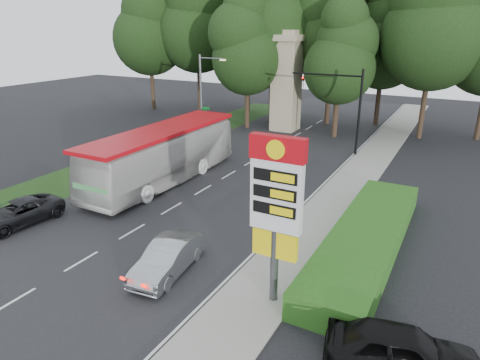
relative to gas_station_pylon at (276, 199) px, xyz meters
The scene contains 22 objects.
ground 10.41m from the gas_station_pylon, 167.77° to the right, with size 120.00×120.00×0.00m, color black.
road_surface 14.30m from the gas_station_pylon, 132.60° to the left, with size 14.00×80.00×0.02m, color black.
sidewalk_right 10.95m from the gas_station_pylon, 94.00° to the left, with size 3.00×80.00×0.12m, color gray.
grass_verge_left 25.01m from the gas_station_pylon, 139.44° to the left, with size 5.00×50.00×0.02m, color #193814.
hedge 7.49m from the gas_station_pylon, 69.05° to the left, with size 3.00×14.00×1.20m, color #225115.
gas_station_pylon is the anchor object (origin of this frame).
traffic_signal_mast 22.29m from the gas_station_pylon, 99.09° to the left, with size 6.10×0.35×7.20m.
streetlight_signs 25.74m from the gas_station_pylon, 128.96° to the left, with size 2.75×0.98×8.00m.
monument 30.17m from the gas_station_pylon, 111.80° to the left, with size 3.00×3.00×10.05m.
tree_far_west 44.43m from the gas_station_pylon, 135.18° to the left, with size 8.96×8.96×17.60m.
tree_west_mid 42.15m from the gas_station_pylon, 127.36° to the left, with size 9.80×9.80×19.25m.
tree_west_near 40.31m from the gas_station_pylon, 118.74° to the left, with size 8.40×8.40×16.50m.
tree_center_left 34.93m from the gas_station_pylon, 114.61° to the left, with size 10.08×10.08×19.80m.
tree_center_right 34.64m from the gas_station_pylon, 103.95° to the left, with size 9.24×9.24×18.15m.
tree_east_near 35.54m from the gas_station_pylon, 95.22° to the left, with size 8.12×8.12×15.95m.
tree_east_mid 31.82m from the gas_station_pylon, 86.68° to the left, with size 9.52×9.52×18.70m.
tree_monument_left 31.28m from the gas_station_pylon, 119.37° to the left, with size 7.28×7.28×14.30m.
tree_monument_right 28.32m from the gas_station_pylon, 101.71° to the left, with size 6.72×6.72×13.20m.
transit_bus 15.72m from the gas_station_pylon, 143.82° to the left, with size 3.21×13.71×3.82m, color silver.
sedan_silver 6.24m from the gas_station_pylon, behind, with size 1.57×4.51×1.49m, color #93959A.
suv_charcoal 15.86m from the gas_station_pylon, behind, with size 2.26×4.90×1.36m, color black.
parked_car_black 6.43m from the gas_station_pylon, 16.33° to the right, with size 1.94×4.82×1.64m, color black.
Camera 1 is at (14.91, -11.44, 10.49)m, focal length 32.00 mm.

